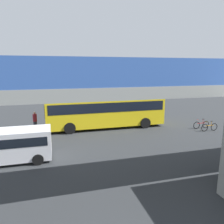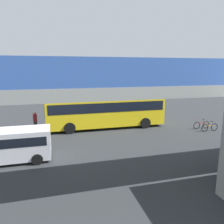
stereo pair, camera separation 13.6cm
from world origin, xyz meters
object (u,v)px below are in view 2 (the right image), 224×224
object	(u,v)px
bicycle_orange	(210,127)
pedestrian	(35,121)
city_bus	(106,109)
bicycle_red	(201,125)
parked_van	(11,143)
traffic_sign	(147,101)

from	to	relation	value
bicycle_orange	pedestrian	world-z (taller)	pedestrian
city_bus	bicycle_orange	world-z (taller)	city_bus
city_bus	bicycle_red	xyz separation A→B (m)	(-8.94, 2.88, -1.51)
city_bus	bicycle_red	size ratio (longest dim) A/B	6.52
city_bus	bicycle_red	bearing A→B (deg)	162.13
city_bus	parked_van	world-z (taller)	city_bus
bicycle_red	parked_van	bearing A→B (deg)	11.57
parked_van	bicycle_orange	xyz separation A→B (m)	(-16.76, -2.43, -0.81)
bicycle_red	pedestrian	bearing A→B (deg)	-13.61
parked_van	pedestrian	xyz separation A→B (m)	(-0.89, -7.20, -0.30)
city_bus	pedestrian	distance (m)	6.90
bicycle_red	bicycle_orange	bearing A→B (deg)	99.65
city_bus	bicycle_red	world-z (taller)	city_bus
pedestrian	traffic_sign	world-z (taller)	traffic_sign
bicycle_red	traffic_sign	size ratio (longest dim) A/B	0.63
parked_van	pedestrian	bearing A→B (deg)	-97.07
bicycle_red	pedestrian	world-z (taller)	pedestrian
city_bus	parked_van	xyz separation A→B (m)	(7.66, 6.28, -0.70)
parked_van	traffic_sign	size ratio (longest dim) A/B	1.71
parked_van	bicycle_red	world-z (taller)	parked_van
bicycle_orange	bicycle_red	bearing A→B (deg)	-80.35
parked_van	city_bus	bearing A→B (deg)	-140.65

